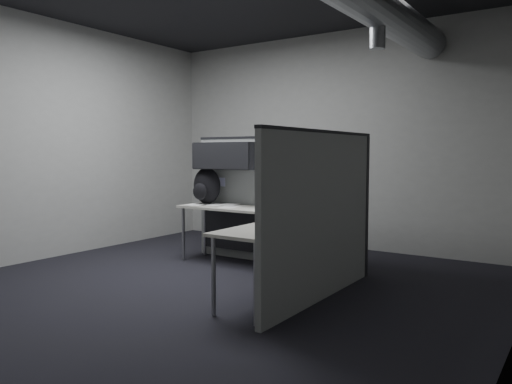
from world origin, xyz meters
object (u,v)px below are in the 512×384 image
Objects in this scene: desk at (266,223)px; backpack at (206,186)px; monitor at (315,190)px; keyboard at (278,213)px; phone at (273,221)px.

backpack reaches higher than desk.
monitor is 1.50× the size of keyboard.
monitor is 2.31× the size of phone.
desk is 0.68m from monitor.
desk is 5.38× the size of keyboard.
phone is (0.60, -0.81, 0.15)m from desk.
monitor is at bearing 61.83° from keyboard.
monitor is at bearing 20.71° from desk.
monitor is at bearing 74.09° from phone.
phone is at bearing -75.90° from monitor.
monitor is 1.72m from backpack.
desk is at bearing 177.76° from keyboard.
backpack is at bearing 126.66° from phone.
keyboard is 1.49m from backpack.
phone is at bearing -19.86° from backpack.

